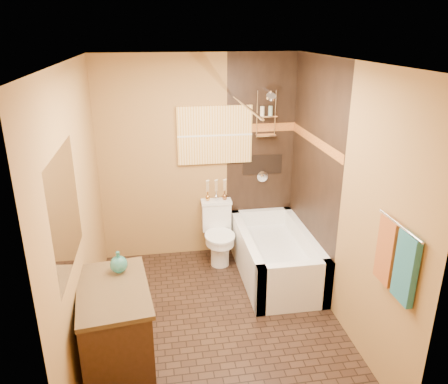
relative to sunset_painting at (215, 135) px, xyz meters
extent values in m
plane|color=black|center=(-0.20, -1.48, -1.55)|extent=(3.00, 3.00, 0.00)
cube|color=olive|center=(-1.40, -1.48, -0.30)|extent=(0.02, 3.00, 2.50)
cube|color=olive|center=(1.00, -1.48, -0.30)|extent=(0.02, 3.00, 2.50)
cube|color=olive|center=(-0.20, 0.02, -0.30)|extent=(2.40, 0.02, 2.50)
cube|color=olive|center=(-0.20, -2.98, -0.30)|extent=(2.40, 0.02, 2.50)
plane|color=silver|center=(-0.20, -1.48, 0.95)|extent=(3.00, 3.00, 0.00)
cube|color=black|center=(0.57, 0.01, -0.30)|extent=(0.85, 0.01, 2.50)
cube|color=black|center=(0.99, -0.73, -0.30)|extent=(0.01, 1.50, 2.50)
cube|color=#98491B|center=(0.57, 0.00, 0.07)|extent=(0.85, 0.01, 0.10)
cube|color=#98491B|center=(0.98, -0.73, 0.07)|extent=(0.01, 1.50, 0.10)
cube|color=black|center=(0.60, 0.01, -0.40)|extent=(0.50, 0.01, 0.25)
cylinder|color=silver|center=(0.60, -0.12, 0.53)|extent=(0.02, 0.26, 0.02)
cylinder|color=silver|center=(0.60, -0.28, 0.48)|extent=(0.11, 0.11, 0.09)
cylinder|color=silver|center=(0.60, -0.01, -0.55)|extent=(0.14, 0.02, 0.14)
cylinder|color=silver|center=(0.20, -0.73, 0.47)|extent=(0.03, 1.55, 0.03)
cylinder|color=silver|center=(0.95, -2.53, -0.10)|extent=(0.02, 0.55, 0.02)
cube|color=#1F596A|center=(0.96, -2.66, -0.37)|extent=(0.05, 0.22, 0.52)
cube|color=#9C4F1C|center=(0.96, -2.40, -0.37)|extent=(0.05, 0.22, 0.52)
cube|color=gold|center=(0.00, 0.00, 0.00)|extent=(0.90, 0.04, 0.70)
cube|color=white|center=(-1.39, -1.98, -0.05)|extent=(0.01, 1.00, 0.90)
cube|color=white|center=(0.60, -1.43, -1.27)|extent=(0.80, 0.10, 0.55)
cube|color=white|center=(0.60, -0.03, -1.27)|extent=(0.80, 0.10, 0.55)
cube|color=white|center=(0.25, -0.73, -1.27)|extent=(0.10, 1.50, 0.55)
cube|color=white|center=(0.95, -0.73, -1.27)|extent=(0.10, 1.50, 0.55)
cube|color=white|center=(0.60, -0.73, -1.38)|extent=(0.64, 1.34, 0.35)
cube|color=white|center=(0.00, -0.09, -1.02)|extent=(0.36, 0.17, 0.36)
cube|color=white|center=(0.00, -0.09, -0.83)|extent=(0.38, 0.19, 0.04)
cylinder|color=white|center=(0.00, -0.37, -1.37)|extent=(0.23, 0.23, 0.36)
cylinder|color=white|center=(0.00, -0.37, -1.21)|extent=(0.35, 0.35, 0.09)
cylinder|color=white|center=(0.00, -0.37, -1.16)|extent=(0.37, 0.37, 0.03)
cube|color=black|center=(-1.12, -1.98, -1.17)|extent=(0.63, 0.92, 0.77)
cube|color=black|center=(-1.11, -1.98, -0.76)|extent=(0.67, 0.97, 0.04)
camera|label=1|loc=(-0.72, -5.07, 1.20)|focal=35.00mm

